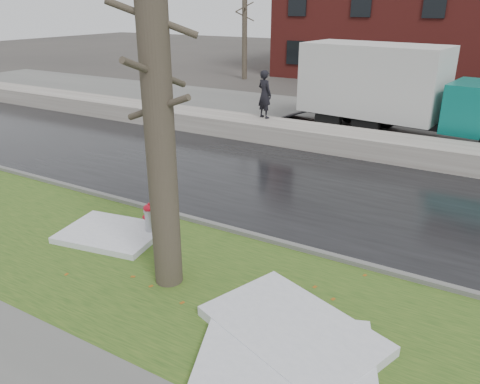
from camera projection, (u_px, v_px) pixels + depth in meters
The scene contains 15 objects.
ground at pixel (220, 254), 10.13m from camera, with size 120.00×120.00×0.00m, color #47423D.
verge at pixel (185, 281), 9.12m from camera, with size 60.00×4.50×0.04m, color #244517.
road at pixel (302, 188), 13.72m from camera, with size 60.00×7.00×0.03m, color black.
parking_lot at pixel (379, 126), 20.52m from camera, with size 60.00×9.00×0.03m, color slate.
curb at pixel (243, 233), 10.91m from camera, with size 60.00×0.15×0.14m, color slate.
snowbank at pixel (349, 142), 16.95m from camera, with size 60.00×1.60×0.75m, color #B4AFA5.
bg_tree_left at pixel (245, 30), 32.09m from camera, with size 1.40×1.62×6.50m.
bg_tree_center at pixel (348, 29), 32.48m from camera, with size 1.40×1.62×6.50m.
fire_hydrant at pixel (150, 218), 10.70m from camera, with size 0.40×0.35×0.82m.
tree at pixel (158, 112), 7.87m from camera, with size 1.37×1.63×6.59m.
box_truck at pixel (400, 90), 18.40m from camera, with size 10.81×3.58×3.57m.
worker at pixel (265, 94), 18.52m from camera, with size 0.69×0.45×1.88m, color black.
snow_patch_near at pixel (286, 358), 7.00m from camera, with size 2.60×2.00×0.16m, color silver.
snow_patch_far at pixel (111, 233), 10.81m from camera, with size 2.20×1.60×0.14m, color silver.
snow_patch_side at pixel (292, 330), 7.59m from camera, with size 2.80×1.80×0.18m, color silver.
Camera 1 is at (4.86, -7.44, 5.06)m, focal length 35.00 mm.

